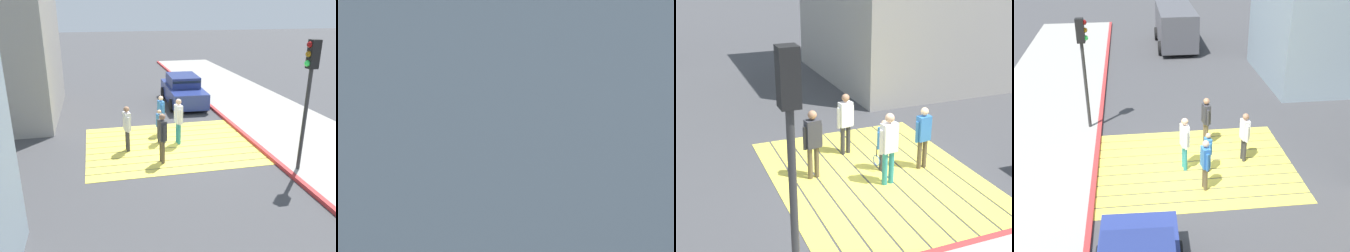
{
  "view_description": "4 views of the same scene",
  "coord_description": "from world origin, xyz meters",
  "views": [
    {
      "loc": [
        2.69,
        12.08,
        5.19
      ],
      "look_at": [
        0.08,
        0.05,
        0.82
      ],
      "focal_mm": 36.7,
      "sensor_mm": 36.0,
      "label": 1
    },
    {
      "loc": [
        7.35,
        12.2,
        5.51
      ],
      "look_at": [
        0.58,
        0.51,
        1.16
      ],
      "focal_mm": 50.78,
      "sensor_mm": 36.0,
      "label": 2
    },
    {
      "loc": [
        -9.44,
        4.65,
        5.47
      ],
      "look_at": [
        0.7,
        0.59,
        1.22
      ],
      "focal_mm": 50.72,
      "sensor_mm": 36.0,
      "label": 3
    },
    {
      "loc": [
        -1.9,
        -11.98,
        7.62
      ],
      "look_at": [
        -0.39,
        0.41,
        1.28
      ],
      "focal_mm": 46.23,
      "sensor_mm": 36.0,
      "label": 4
    }
  ],
  "objects": [
    {
      "name": "pedestrian_adult_side",
      "position": [
        1.65,
        0.17,
        1.0
      ],
      "size": [
        0.27,
        0.5,
        1.73
      ],
      "color": "#333338",
      "rests_on": "ground"
    },
    {
      "name": "curb_painted",
      "position": [
        -3.25,
        0.0,
        0.07
      ],
      "size": [
        0.16,
        40.0,
        0.13
      ],
      "primitive_type": "cube",
      "color": "#BC3333",
      "rests_on": "ground"
    },
    {
      "name": "traffic_light_corner",
      "position": [
        -3.58,
        3.1,
        3.04
      ],
      "size": [
        0.39,
        0.28,
        4.24
      ],
      "color": "#2D2D2D",
      "rests_on": "ground"
    },
    {
      "name": "pedestrian_child_with_racket",
      "position": [
        0.34,
        -0.34,
        0.77
      ],
      "size": [
        0.28,
        0.44,
        1.37
      ],
      "color": "#333338",
      "rests_on": "ground"
    },
    {
      "name": "pedestrian_adult_trailing",
      "position": [
        0.59,
        1.44,
        1.03
      ],
      "size": [
        0.28,
        0.51,
        1.77
      ],
      "color": "brown",
      "rests_on": "ground"
    },
    {
      "name": "ground_plane",
      "position": [
        0.0,
        0.0,
        0.0
      ],
      "size": [
        120.0,
        120.0,
        0.0
      ],
      "primitive_type": "plane",
      "color": "#424244"
    },
    {
      "name": "pedestrian_teen_behind",
      "position": [
        -0.37,
        -0.12,
        1.06
      ],
      "size": [
        0.28,
        0.52,
        1.81
      ],
      "color": "teal",
      "rests_on": "ground"
    },
    {
      "name": "car_parked_near_curb",
      "position": [
        -2.0,
        -5.69,
        0.73
      ],
      "size": [
        2.11,
        4.37,
        1.57
      ],
      "color": "navy",
      "rests_on": "ground"
    },
    {
      "name": "sidewalk_west",
      "position": [
        -5.6,
        0.0,
        0.06
      ],
      "size": [
        4.8,
        40.0,
        0.12
      ],
      "primitive_type": "cube",
      "color": "#9E9B93",
      "rests_on": "ground"
    },
    {
      "name": "pedestrian_adult_lead",
      "position": [
        0.09,
        -1.32,
        0.96
      ],
      "size": [
        0.26,
        0.48,
        1.65
      ],
      "color": "brown",
      "rests_on": "ground"
    },
    {
      "name": "crosswalk_stripes",
      "position": [
        0.0,
        0.0,
        0.01
      ],
      "size": [
        6.4,
        4.9,
        0.01
      ],
      "color": "#EAD64C",
      "rests_on": "ground"
    }
  ]
}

